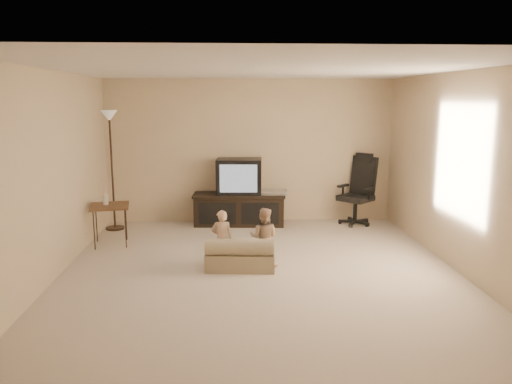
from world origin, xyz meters
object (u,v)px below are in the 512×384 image
floor_lamp (111,143)px  side_table (109,206)px  office_chair (358,199)px  toddler_left (222,239)px  tv_stand (240,197)px  toddler_right (264,237)px  child_sofa (240,256)px

floor_lamp → side_table: bearing=-81.1°
office_chair → side_table: 4.16m
toddler_left → tv_stand: bearing=-101.5°
side_table → toddler_left: (1.68, -1.10, -0.21)m
office_chair → toddler_left: size_ratio=1.63×
tv_stand → toddler_right: bearing=-79.6°
tv_stand → toddler_left: 2.27m
child_sofa → toddler_right: 0.39m
toddler_right → office_chair: bearing=-112.1°
floor_lamp → toddler_left: bearing=-48.0°
tv_stand → child_sofa: bearing=-87.3°
tv_stand → side_table: size_ratio=1.98×
toddler_left → side_table: bearing=-37.6°
tv_stand → toddler_right: 2.27m
floor_lamp → toddler_right: bearing=-40.6°
floor_lamp → toddler_right: size_ratio=2.53×
tv_stand → floor_lamp: floor_lamp is taller
toddler_left → office_chair: bearing=-141.7°
toddler_left → toddler_right: size_ratio=0.97×
tv_stand → floor_lamp: (-2.11, -0.23, 0.97)m
tv_stand → side_table: bearing=-145.8°
tv_stand → office_chair: bearing=1.4°
side_table → child_sofa: bearing=-32.2°
side_table → floor_lamp: floor_lamp is taller
floor_lamp → tv_stand: bearing=6.1°
office_chair → side_table: (-4.02, -1.06, 0.15)m
floor_lamp → toddler_left: 2.92m
floor_lamp → toddler_right: (2.37, -2.03, -1.05)m
side_table → toddler_left: bearing=-33.3°
side_table → toddler_left: 2.02m
tv_stand → office_chair: (2.06, -0.09, -0.03)m
toddler_right → side_table: bearing=-8.9°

